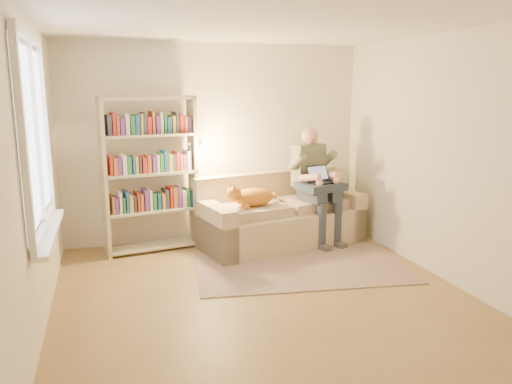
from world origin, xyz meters
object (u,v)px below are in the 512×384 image
object	(u,v)px
cat	(249,197)
laptop	(321,178)
bookshelf	(150,167)
sofa	(279,218)
person	(315,178)

from	to	relation	value
cat	laptop	size ratio (longest dim) A/B	2.08
bookshelf	laptop	bearing A→B (deg)	-17.88
sofa	bookshelf	xyz separation A→B (m)	(-1.63, 0.16, 0.74)
bookshelf	cat	bearing A→B (deg)	-27.83
person	cat	xyz separation A→B (m)	(-0.96, -0.18, -0.15)
bookshelf	person	bearing A→B (deg)	-14.67
sofa	laptop	bearing A→B (deg)	-32.19
person	bookshelf	size ratio (longest dim) A/B	0.78
sofa	laptop	size ratio (longest dim) A/B	6.33
cat	bookshelf	world-z (taller)	bookshelf
person	laptop	bearing A→B (deg)	-83.85
person	cat	bearing A→B (deg)	178.69
sofa	bookshelf	size ratio (longest dim) A/B	1.18
laptop	bookshelf	distance (m)	2.18
laptop	bookshelf	bearing A→B (deg)	158.89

